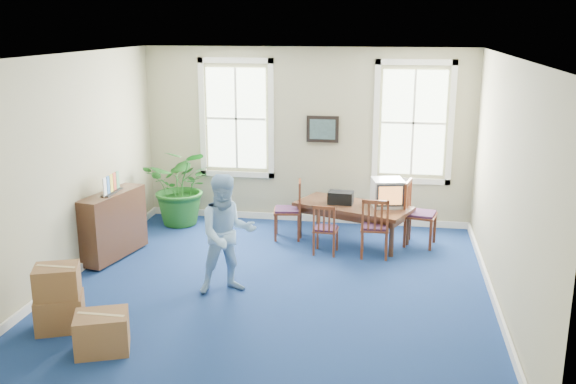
% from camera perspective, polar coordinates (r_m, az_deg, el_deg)
% --- Properties ---
extents(floor, '(6.50, 6.50, 0.00)m').
position_cam_1_polar(floor, '(9.09, -1.26, -8.58)').
color(floor, navy).
rests_on(floor, ground).
extents(ceiling, '(6.50, 6.50, 0.00)m').
position_cam_1_polar(ceiling, '(8.35, -1.38, 12.01)').
color(ceiling, white).
rests_on(ceiling, ground).
extents(wall_back, '(6.50, 0.00, 6.50)m').
position_cam_1_polar(wall_back, '(11.72, 1.65, 4.96)').
color(wall_back, tan).
rests_on(wall_back, ground).
extents(wall_front, '(6.50, 0.00, 6.50)m').
position_cam_1_polar(wall_front, '(5.56, -7.61, -6.53)').
color(wall_front, tan).
rests_on(wall_front, ground).
extents(wall_left, '(0.00, 6.50, 6.50)m').
position_cam_1_polar(wall_left, '(9.59, -19.23, 1.89)').
color(wall_left, tan).
rests_on(wall_left, ground).
extents(wall_right, '(0.00, 6.50, 6.50)m').
position_cam_1_polar(wall_right, '(8.55, 18.84, 0.43)').
color(wall_right, tan).
rests_on(wall_right, ground).
extents(baseboard_back, '(6.00, 0.04, 0.12)m').
position_cam_1_polar(baseboard_back, '(12.05, 1.58, -2.30)').
color(baseboard_back, white).
rests_on(baseboard_back, ground).
extents(baseboard_left, '(0.04, 6.50, 0.12)m').
position_cam_1_polar(baseboard_left, '(10.01, -18.33, -6.73)').
color(baseboard_left, white).
rests_on(baseboard_left, ground).
extents(baseboard_right, '(0.04, 6.50, 0.12)m').
position_cam_1_polar(baseboard_right, '(9.04, 17.83, -9.06)').
color(baseboard_right, white).
rests_on(baseboard_right, ground).
extents(window_left, '(1.40, 0.12, 2.20)m').
position_cam_1_polar(window_left, '(11.90, -4.61, 6.53)').
color(window_left, white).
rests_on(window_left, ground).
extents(window_right, '(1.40, 0.12, 2.20)m').
position_cam_1_polar(window_right, '(11.55, 11.08, 6.05)').
color(window_right, white).
rests_on(window_right, ground).
extents(wall_picture, '(0.58, 0.06, 0.48)m').
position_cam_1_polar(wall_picture, '(11.61, 3.10, 5.60)').
color(wall_picture, black).
rests_on(wall_picture, ground).
extents(conference_table, '(2.08, 1.52, 0.65)m').
position_cam_1_polar(conference_table, '(10.91, 5.77, -2.77)').
color(conference_table, '#4B2B1B').
rests_on(conference_table, ground).
extents(crt_tv, '(0.60, 0.64, 0.45)m').
position_cam_1_polar(crt_tv, '(10.78, 8.83, -0.04)').
color(crt_tv, '#B7B7BC').
rests_on(crt_tv, conference_table).
extents(game_console, '(0.16, 0.19, 0.04)m').
position_cam_1_polar(game_console, '(10.80, 10.16, -1.21)').
color(game_console, white).
rests_on(game_console, conference_table).
extents(equipment_bag, '(0.43, 0.30, 0.21)m').
position_cam_1_polar(equipment_bag, '(10.85, 4.70, -0.50)').
color(equipment_bag, black).
rests_on(equipment_bag, conference_table).
extents(chair_near_left, '(0.40, 0.40, 0.84)m').
position_cam_1_polar(chair_near_left, '(10.30, 3.38, -3.25)').
color(chair_near_left, brown).
rests_on(chair_near_left, ground).
extents(chair_near_right, '(0.45, 0.45, 0.98)m').
position_cam_1_polar(chair_near_right, '(10.23, 7.72, -3.07)').
color(chair_near_right, brown).
rests_on(chair_near_right, ground).
extents(chair_end_left, '(0.51, 0.51, 1.01)m').
position_cam_1_polar(chair_end_left, '(10.98, -0.06, -1.58)').
color(chair_end_left, brown).
rests_on(chair_end_left, ground).
extents(chair_end_right, '(0.58, 0.58, 1.09)m').
position_cam_1_polar(chair_end_right, '(10.84, 11.72, -1.91)').
color(chair_end_right, brown).
rests_on(chair_end_right, ground).
extents(man, '(1.00, 0.92, 1.66)m').
position_cam_1_polar(man, '(8.76, -5.44, -3.74)').
color(man, '#8BB8E5').
rests_on(man, ground).
extents(credenza, '(0.63, 1.35, 1.02)m').
position_cam_1_polar(credenza, '(10.43, -15.27, -2.99)').
color(credenza, '#4B2B1B').
rests_on(credenza, ground).
extents(brochure_rack, '(0.38, 0.70, 0.31)m').
position_cam_1_polar(brochure_rack, '(10.24, -15.43, 0.56)').
color(brochure_rack, '#99999E').
rests_on(brochure_rack, credenza).
extents(potted_plant, '(1.32, 1.15, 1.45)m').
position_cam_1_polar(potted_plant, '(11.84, -9.36, 0.52)').
color(potted_plant, '#1B5A1B').
rests_on(potted_plant, ground).
extents(cardboard_boxes, '(1.93, 1.93, 0.85)m').
position_cam_1_polar(cardboard_boxes, '(8.27, -18.08, -8.60)').
color(cardboard_boxes, brown).
rests_on(cardboard_boxes, ground).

